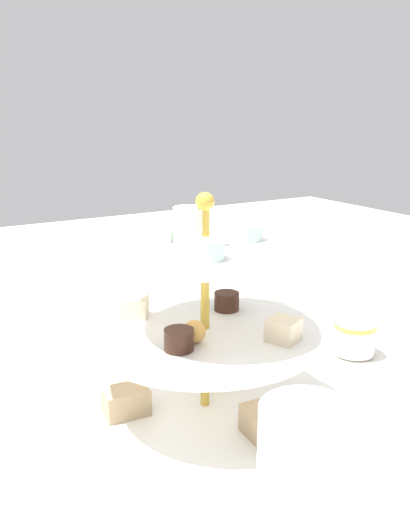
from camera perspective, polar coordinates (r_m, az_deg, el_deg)
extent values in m
plane|color=white|center=(0.66, 0.00, -15.72)|extent=(2.40, 2.40, 0.00)
cylinder|color=white|center=(0.66, 0.00, -15.35)|extent=(0.31, 0.31, 0.01)
cylinder|color=white|center=(0.62, 0.00, -7.84)|extent=(0.25, 0.25, 0.01)
cylinder|color=white|center=(0.59, 0.00, 0.58)|extent=(0.20, 0.20, 0.01)
cylinder|color=gold|center=(0.61, 0.00, -5.79)|extent=(0.01, 0.01, 0.24)
sphere|color=gold|center=(0.58, 0.00, 5.61)|extent=(0.02, 0.02, 0.02)
cube|color=tan|center=(0.72, 2.10, -10.58)|extent=(0.05, 0.06, 0.03)
cube|color=tan|center=(0.64, -8.11, -14.54)|extent=(0.04, 0.05, 0.03)
cube|color=tan|center=(0.59, 6.13, -16.75)|extent=(0.05, 0.04, 0.03)
cylinder|color=#E5C660|center=(0.69, 0.36, -12.53)|extent=(0.04, 0.04, 0.01)
cylinder|color=#381E14|center=(0.56, -2.69, -8.58)|extent=(0.03, 0.03, 0.02)
cylinder|color=#381E14|center=(0.66, 2.24, -4.66)|extent=(0.03, 0.03, 0.02)
cube|color=beige|center=(0.65, -7.24, -5.22)|extent=(0.04, 0.04, 0.02)
cube|color=beige|center=(0.58, 8.07, -7.52)|extent=(0.04, 0.04, 0.02)
sphere|color=gold|center=(0.57, -1.12, -7.75)|extent=(0.02, 0.02, 0.02)
cylinder|color=silver|center=(0.53, 0.26, 0.62)|extent=(0.03, 0.03, 0.02)
cylinder|color=silver|center=(0.61, 4.27, 2.51)|extent=(0.03, 0.03, 0.02)
cylinder|color=silver|center=(0.61, -4.52, 2.43)|extent=(0.03, 0.03, 0.02)
cylinder|color=white|center=(0.59, -1.56, 3.12)|extent=(0.04, 0.04, 0.04)
cube|color=silver|center=(0.57, 4.87, 0.65)|extent=(0.09, 0.03, 0.00)
cube|color=silver|center=(0.64, 0.26, 2.32)|extent=(0.09, 0.04, 0.00)
cylinder|color=silver|center=(0.43, 10.11, -23.20)|extent=(0.07, 0.07, 0.14)
cylinder|color=silver|center=(0.85, 6.57, -5.68)|extent=(0.06, 0.06, 0.08)
cylinder|color=white|center=(0.82, 14.98, -9.73)|extent=(0.09, 0.09, 0.01)
cylinder|color=white|center=(0.81, 15.10, -8.08)|extent=(0.06, 0.06, 0.04)
cylinder|color=gold|center=(0.80, 15.18, -6.86)|extent=(0.06, 0.06, 0.01)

